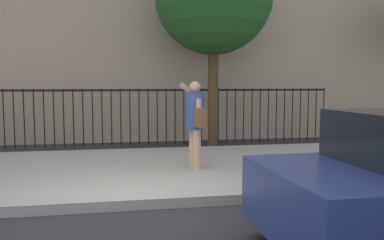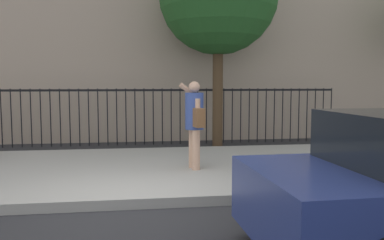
# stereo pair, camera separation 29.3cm
# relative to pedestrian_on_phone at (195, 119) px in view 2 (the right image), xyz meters

# --- Properties ---
(ground_plane) EXTENTS (60.00, 60.00, 0.00)m
(ground_plane) POSITION_rel_pedestrian_on_phone_xyz_m (-1.22, -1.82, -1.09)
(ground_plane) COLOR #28282B
(sidewalk) EXTENTS (28.00, 4.40, 0.15)m
(sidewalk) POSITION_rel_pedestrian_on_phone_xyz_m (-1.22, 0.38, -1.02)
(sidewalk) COLOR #9E9B93
(sidewalk) RESTS_ON ground
(iron_fence) EXTENTS (12.03, 0.04, 1.60)m
(iron_fence) POSITION_rel_pedestrian_on_phone_xyz_m (-1.22, 4.08, -0.07)
(iron_fence) COLOR black
(iron_fence) RESTS_ON ground
(pedestrian_on_phone) EXTENTS (0.48, 0.69, 1.63)m
(pedestrian_on_phone) POSITION_rel_pedestrian_on_phone_xyz_m (0.00, 0.00, 0.00)
(pedestrian_on_phone) COLOR tan
(pedestrian_on_phone) RESTS_ON sidewalk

